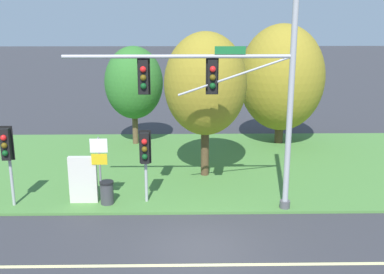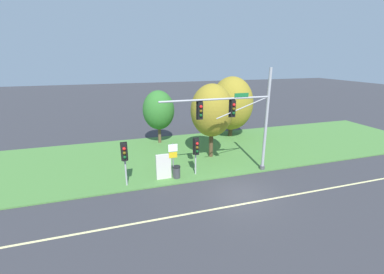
{
  "view_description": "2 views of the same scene",
  "coord_description": "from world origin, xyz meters",
  "views": [
    {
      "loc": [
        -0.5,
        -14.4,
        7.73
      ],
      "look_at": [
        -0.2,
        2.91,
        2.96
      ],
      "focal_mm": 45.0,
      "sensor_mm": 36.0,
      "label": 1
    },
    {
      "loc": [
        -7.64,
        -13.64,
        8.77
      ],
      "look_at": [
        -1.98,
        4.61,
        2.79
      ],
      "focal_mm": 24.0,
      "sensor_mm": 36.0,
      "label": 2
    }
  ],
  "objects": [
    {
      "name": "traffic_signal_mast",
      "position": [
        1.2,
        2.85,
        4.67
      ],
      "size": [
        8.43,
        0.49,
        7.96
      ],
      "color": "#9EA0A5",
      "rests_on": "grass_verge"
    },
    {
      "name": "tree_behind_signpost",
      "position": [
        4.94,
        12.05,
        3.82
      ],
      "size": [
        4.71,
        4.71,
        6.68
      ],
      "color": "#4C3823",
      "rests_on": "grass_verge"
    },
    {
      "name": "route_sign_post",
      "position": [
        -3.79,
        3.45,
        1.88
      ],
      "size": [
        0.68,
        0.08,
        2.71
      ],
      "color": "slate",
      "rests_on": "grass_verge"
    },
    {
      "name": "ground_plane",
      "position": [
        0.0,
        0.0,
        0.0
      ],
      "size": [
        160.0,
        160.0,
        0.0
      ],
      "primitive_type": "plane",
      "color": "#333338"
    },
    {
      "name": "tree_nearest_road",
      "position": [
        -3.25,
        12.03,
        3.56
      ],
      "size": [
        3.22,
        3.22,
        5.49
      ],
      "color": "brown",
      "rests_on": "grass_verge"
    },
    {
      "name": "grass_verge",
      "position": [
        0.0,
        8.25,
        0.05
      ],
      "size": [
        48.0,
        11.5,
        0.1
      ],
      "primitive_type": "cube",
      "color": "#477A38",
      "rests_on": "ground"
    },
    {
      "name": "lane_stripe",
      "position": [
        0.0,
        -1.2,
        0.0
      ],
      "size": [
        36.0,
        0.16,
        0.01
      ],
      "primitive_type": "cube",
      "color": "beige",
      "rests_on": "ground"
    },
    {
      "name": "trash_bin",
      "position": [
        -3.55,
        3.4,
        0.57
      ],
      "size": [
        0.56,
        0.56,
        0.93
      ],
      "color": "#38383D",
      "rests_on": "grass_verge"
    },
    {
      "name": "info_kiosk",
      "position": [
        -4.5,
        3.57,
        1.04
      ],
      "size": [
        1.1,
        0.24,
        1.9
      ],
      "color": "beige",
      "rests_on": "grass_verge"
    },
    {
      "name": "pedestrian_signal_near_kerb",
      "position": [
        -7.21,
        3.14,
        2.46
      ],
      "size": [
        0.46,
        0.55,
        3.23
      ],
      "color": "#9EA0A5",
      "rests_on": "grass_verge"
    },
    {
      "name": "tree_left_of_mast",
      "position": [
        0.47,
        6.71,
        4.33
      ],
      "size": [
        3.67,
        3.67,
        6.55
      ],
      "color": "#4C3823",
      "rests_on": "grass_verge"
    },
    {
      "name": "pedestrian_signal_further_along",
      "position": [
        -2.01,
        3.43,
        2.23
      ],
      "size": [
        0.46,
        0.55,
        2.97
      ],
      "color": "#9EA0A5",
      "rests_on": "grass_verge"
    }
  ]
}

